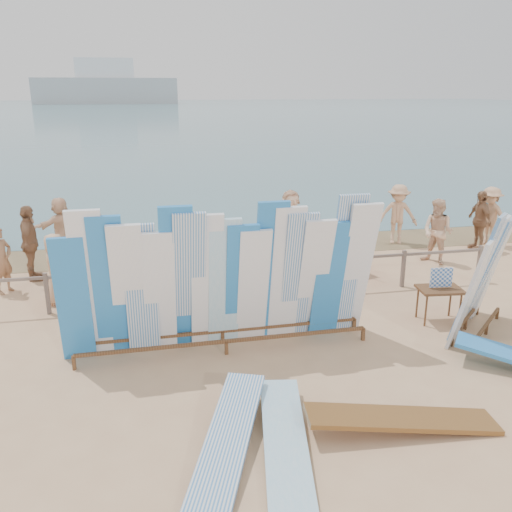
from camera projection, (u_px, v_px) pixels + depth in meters
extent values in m
plane|color=tan|center=(266.00, 362.00, 9.35)|extent=(160.00, 160.00, 0.00)
cube|color=#436D78|center=(148.00, 109.00, 129.11)|extent=(320.00, 240.00, 0.02)
cube|color=olive|center=(213.00, 248.00, 16.09)|extent=(40.00, 2.60, 0.01)
cube|color=#999EA3|center=(106.00, 91.00, 174.24)|extent=(45.00, 8.00, 8.00)
cube|color=silver|center=(105.00, 68.00, 172.17)|extent=(18.00, 6.00, 6.00)
cube|color=#78665B|center=(237.00, 265.00, 11.92)|extent=(12.00, 0.06, 0.06)
cube|color=#78665B|center=(47.00, 294.00, 11.25)|extent=(0.08, 0.08, 0.90)
cube|color=#78665B|center=(145.00, 287.00, 11.64)|extent=(0.08, 0.08, 0.90)
cube|color=#78665B|center=(237.00, 280.00, 12.03)|extent=(0.08, 0.08, 0.90)
cube|color=#78665B|center=(323.00, 274.00, 12.42)|extent=(0.08, 0.08, 0.90)
cube|color=#78665B|center=(403.00, 269.00, 12.81)|extent=(0.08, 0.08, 0.90)
cube|color=#78665B|center=(479.00, 263.00, 13.20)|extent=(0.08, 0.08, 0.90)
cube|color=brown|center=(226.00, 341.00, 9.57)|extent=(5.18, 0.12, 0.06)
cube|color=brown|center=(222.00, 331.00, 9.98)|extent=(5.18, 0.12, 0.06)
cube|color=#277AC7|center=(73.00, 301.00, 8.99)|extent=(0.55, 0.52, 2.30)
cube|color=white|center=(91.00, 287.00, 8.98)|extent=(0.56, 0.68, 2.75)
cube|color=#277AC7|center=(110.00, 289.00, 9.06)|extent=(0.56, 0.69, 2.64)
cube|color=white|center=(128.00, 291.00, 9.14)|extent=(0.56, 0.82, 2.50)
cube|color=white|center=(142.00, 291.00, 9.19)|extent=(0.55, 0.52, 2.46)
cube|color=white|center=(160.00, 293.00, 9.27)|extent=(0.56, 0.66, 2.33)
cube|color=#277AC7|center=(177.00, 280.00, 9.27)|extent=(0.56, 0.85, 2.76)
cube|color=white|center=(190.00, 282.00, 9.33)|extent=(0.56, 0.88, 2.65)
cube|color=white|center=(207.00, 283.00, 9.40)|extent=(0.56, 0.70, 2.59)
cube|color=#8BC3DE|center=(224.00, 284.00, 9.48)|extent=(0.56, 0.65, 2.49)
cube|color=#277AC7|center=(241.00, 286.00, 9.56)|extent=(0.56, 0.67, 2.38)
cube|color=white|center=(253.00, 288.00, 9.62)|extent=(0.56, 0.67, 2.27)
cube|color=#277AC7|center=(269.00, 274.00, 9.61)|extent=(0.56, 0.68, 2.75)
cube|color=white|center=(286.00, 276.00, 9.69)|extent=(0.56, 0.67, 2.64)
cube|color=white|center=(297.00, 278.00, 9.75)|extent=(0.56, 0.71, 2.53)
cube|color=white|center=(313.00, 280.00, 9.83)|extent=(0.56, 0.79, 2.40)
cube|color=#277AC7|center=(329.00, 280.00, 9.90)|extent=(0.55, 0.63, 2.34)
cube|color=white|center=(345.00, 267.00, 9.89)|extent=(0.56, 0.65, 2.81)
cube|color=white|center=(356.00, 270.00, 9.96)|extent=(0.56, 0.84, 2.66)
cube|color=brown|center=(487.00, 323.00, 10.36)|extent=(1.35, 1.26, 0.05)
cube|color=brown|center=(466.00, 319.00, 10.58)|extent=(1.35, 1.26, 0.05)
cube|color=white|center=(470.00, 295.00, 9.58)|extent=(0.72, 0.73, 2.06)
cube|color=white|center=(476.00, 279.00, 9.79)|extent=(0.82, 0.83, 2.46)
cube|color=white|center=(481.00, 277.00, 10.07)|extent=(0.83, 0.84, 2.36)
cube|color=white|center=(485.00, 274.00, 10.35)|extent=(0.84, 0.85, 2.26)
cube|color=white|center=(488.00, 273.00, 10.57)|extent=(0.85, 0.86, 2.16)
cube|color=white|center=(492.00, 270.00, 10.85)|extent=(0.73, 0.73, 2.10)
cube|color=brown|center=(440.00, 289.00, 10.82)|extent=(0.91, 0.69, 0.05)
cube|color=white|center=(441.00, 278.00, 10.75)|extent=(0.45, 0.08, 0.40)
cube|color=#8BC3DE|center=(285.00, 449.00, 7.09)|extent=(1.03, 2.76, 0.25)
cube|color=white|center=(228.00, 451.00, 7.06)|extent=(1.49, 2.71, 0.38)
cube|color=brown|center=(401.00, 430.00, 7.49)|extent=(2.74, 0.84, 0.36)
cube|color=#B31328|center=(294.00, 272.00, 12.88)|extent=(0.69, 0.64, 0.06)
cube|color=#B31328|center=(290.00, 257.00, 13.02)|extent=(0.63, 0.28, 0.60)
cube|color=#B31328|center=(314.00, 270.00, 13.10)|extent=(0.66, 0.62, 0.05)
cube|color=#B31328|center=(309.00, 256.00, 13.23)|extent=(0.58, 0.29, 0.56)
cube|color=#B31328|center=(351.00, 253.00, 13.81)|extent=(0.62, 0.80, 0.52)
cube|color=#B31328|center=(344.00, 238.00, 13.94)|extent=(0.45, 0.28, 0.33)
imported|color=#8C6042|center=(2.00, 260.00, 12.35)|extent=(0.57, 0.65, 1.56)
imported|color=beige|center=(291.00, 223.00, 15.10)|extent=(1.82, 0.93, 1.88)
imported|color=tan|center=(489.00, 216.00, 16.19)|extent=(0.71, 1.21, 1.76)
imported|color=beige|center=(98.00, 246.00, 13.22)|extent=(0.74, 0.91, 1.68)
imported|color=#8C6042|center=(479.00, 220.00, 15.76)|extent=(0.45, 1.02, 1.73)
imported|color=#8C6042|center=(293.00, 238.00, 14.00)|extent=(0.68, 0.61, 1.65)
imported|color=#8C6042|center=(186.00, 249.00, 12.77)|extent=(0.49, 1.07, 1.80)
imported|color=tan|center=(398.00, 214.00, 16.33)|extent=(1.26, 0.86, 1.81)
imported|color=beige|center=(61.00, 226.00, 15.30)|extent=(1.47, 1.36, 1.64)
imported|color=tan|center=(56.00, 269.00, 11.74)|extent=(0.47, 0.81, 1.58)
imported|color=tan|center=(179.00, 237.00, 14.28)|extent=(0.94, 1.07, 1.57)
imported|color=tan|center=(285.00, 250.00, 12.70)|extent=(0.97, 0.74, 1.79)
imported|color=#8C6042|center=(30.00, 243.00, 13.14)|extent=(0.53, 1.12, 1.86)
imported|color=beige|center=(438.00, 232.00, 14.43)|extent=(0.80, 0.94, 1.75)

